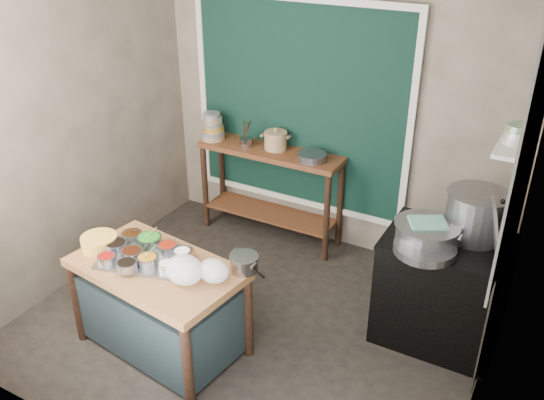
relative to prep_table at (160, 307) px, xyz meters
The scene contains 30 objects.
floor 0.84m from the prep_table, 52.22° to the left, with size 3.50×3.00×0.02m, color #292520.
back_wall 2.38m from the prep_table, 77.69° to the left, with size 3.50×0.02×2.80m, color gray.
left_wall 1.76m from the prep_table, 155.53° to the left, with size 0.02×3.00×2.80m, color gray.
right_wall 2.51m from the prep_table, 14.94° to the left, with size 0.02×3.00×2.80m, color gray.
curtain_panel 2.28m from the prep_table, 86.98° to the left, with size 2.10×0.02×1.90m, color black.
curtain_frame 2.27m from the prep_table, 86.96° to the left, with size 2.22×0.03×2.02m, color beige, non-canonical shape.
tile_panel 2.88m from the prep_table, 27.50° to the left, with size 0.02×1.70×1.70m, color #B2B2AA.
soot_patch 2.55m from the prep_table, 29.46° to the left, with size 0.01×1.30×1.30m, color black.
wall_shelf 2.82m from the prep_table, 34.62° to the left, with size 0.22×0.70×0.03m, color beige.
prep_table is the anchor object (origin of this frame).
back_counter 1.88m from the prep_table, 92.79° to the left, with size 1.45×0.40×0.95m, color brown.
stove_block 2.14m from the prep_table, 32.27° to the left, with size 0.90×0.68×0.85m, color black.
stove_top 2.19m from the prep_table, 32.27° to the left, with size 0.92×0.69×0.03m, color black.
condiment_tray 0.41m from the prep_table, behind, with size 0.60×0.43×0.03m, color gray.
condiment_bowls 0.46m from the prep_table, 168.11° to the left, with size 0.64×0.50×0.07m.
yellow_basin 0.67m from the prep_table, behind, with size 0.27×0.27×0.10m, color #E6C748.
saucepan 0.77m from the prep_table, 23.67° to the left, with size 0.22×0.22×0.12m, color gray, non-canonical shape.
plastic_bag_a 0.57m from the prep_table, 11.63° to the right, with size 0.27×0.23×0.20m, color white.
plastic_bag_b 0.66m from the prep_table, ahead, with size 0.22×0.19×0.17m, color white.
bowl_stack 2.10m from the prep_table, 111.69° to the left, with size 0.24×0.24×0.27m.
utensil_cup 1.97m from the prep_table, 100.57° to the left, with size 0.13×0.13×0.08m, color gray.
ceramic_crock 2.02m from the prep_table, 91.64° to the left, with size 0.23×0.23×0.16m, color #9C7D55, non-canonical shape.
wide_bowl 1.96m from the prep_table, 78.55° to the left, with size 0.27×0.27×0.07m, color gray.
stock_pot 2.42m from the prep_table, 33.57° to the left, with size 0.46×0.46×0.36m, color gray, non-canonical shape.
pot_lid 2.48m from the prep_table, 28.50° to the left, with size 0.42×0.42×0.02m, color gray.
steamer 2.04m from the prep_table, 31.90° to the left, with size 0.48×0.48×0.15m, color gray, non-canonical shape.
green_cloth 2.06m from the prep_table, 31.90° to the left, with size 0.25×0.19×0.02m, color #62AD95.
shallow_pan 1.98m from the prep_table, 28.06° to the left, with size 0.44×0.44×0.06m, color gray.
shelf_bowl_stack 2.81m from the prep_table, 33.17° to the left, with size 0.16×0.16×0.13m.
shelf_bowl_green 2.97m from the prep_table, 39.14° to the left, with size 0.12×0.12×0.04m, color gray.
Camera 1 is at (1.93, -3.21, 3.08)m, focal length 38.00 mm.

